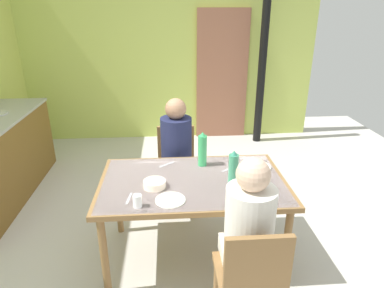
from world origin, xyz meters
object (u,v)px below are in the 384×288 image
chair_near_diner (252,277)px  chair_far_diner (177,164)px  person_far_diner (177,143)px  person_near_diner (249,224)px  water_bottle_green_near (234,170)px  water_bottle_green_far (203,150)px  dining_table (193,188)px  serving_bowl_center (155,184)px

chair_near_diner → chair_far_diner: (-0.40, 1.61, 0.00)m
chair_near_diner → person_far_diner: person_far_diner is taller
chair_near_diner → person_near_diner: bearing=90.0°
water_bottle_green_near → water_bottle_green_far: (-0.19, 0.39, 0.00)m
chair_near_diner → water_bottle_green_near: (0.01, 0.69, 0.37)m
person_near_diner → water_bottle_green_far: 0.97m
person_far_diner → water_bottle_green_near: person_far_diner is taller
water_bottle_green_near → water_bottle_green_far: water_bottle_green_far is taller
person_near_diner → chair_far_diner: bearing=105.0°
person_near_diner → water_bottle_green_far: size_ratio=2.52×
dining_table → chair_near_diner: bearing=-70.3°
chair_near_diner → water_bottle_green_near: size_ratio=2.92×
person_near_diner → person_far_diner: (-0.40, 1.34, 0.00)m
dining_table → water_bottle_green_near: bearing=-21.8°
dining_table → chair_far_diner: (-0.11, 0.81, -0.16)m
dining_table → person_near_diner: (0.29, -0.67, 0.12)m
person_far_diner → chair_far_diner: bearing=-90.0°
chair_near_diner → water_bottle_green_far: 1.16m
water_bottle_green_far → person_far_diner: bearing=118.1°
person_far_diner → water_bottle_green_far: 0.46m
chair_far_diner → person_far_diner: (-0.00, -0.14, 0.28)m
chair_far_diner → water_bottle_green_near: size_ratio=2.92×
serving_bowl_center → chair_near_diner: bearing=-50.9°
dining_table → water_bottle_green_far: (0.10, 0.27, 0.21)m
chair_near_diner → person_near_diner: (-0.00, 0.14, 0.28)m
chair_near_diner → water_bottle_green_near: 0.78m
person_far_diner → water_bottle_green_far: size_ratio=2.52×
person_near_diner → dining_table: bearing=113.3°
person_near_diner → serving_bowl_center: size_ratio=4.53×
person_far_diner → water_bottle_green_far: person_far_diner is taller
chair_far_diner → serving_bowl_center: bearing=78.0°
dining_table → person_far_diner: 0.69m
dining_table → chair_far_diner: bearing=97.7°
water_bottle_green_near → person_far_diner: bearing=117.1°
person_near_diner → person_far_diner: bearing=106.5°
chair_far_diner → person_near_diner: 1.56m
chair_far_diner → person_near_diner: person_near_diner is taller
chair_far_diner → chair_near_diner: bearing=103.8°
chair_far_diner → water_bottle_green_far: (0.21, -0.53, 0.38)m
water_bottle_green_near → chair_near_diner: bearing=-90.5°
person_far_diner → serving_bowl_center: bearing=76.0°
chair_near_diner → chair_far_diner: 1.66m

